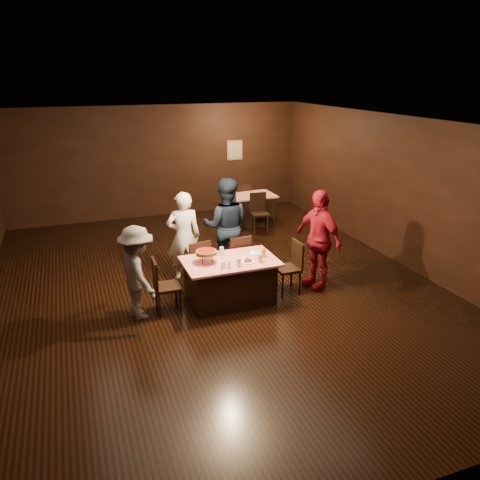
% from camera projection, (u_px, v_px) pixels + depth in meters
% --- Properties ---
extents(room, '(10.00, 10.04, 3.02)m').
position_uv_depth(room, '(212.00, 174.00, 8.08)').
color(room, black).
rests_on(room, ground).
extents(main_table, '(1.60, 1.00, 0.77)m').
position_uv_depth(main_table, '(230.00, 281.00, 8.11)').
color(main_table, red).
rests_on(main_table, ground).
extents(back_table, '(1.30, 0.90, 0.77)m').
position_uv_depth(back_table, '(250.00, 209.00, 12.37)').
color(back_table, '#B11C0B').
rests_on(back_table, ground).
extents(chair_far_left, '(0.49, 0.49, 0.95)m').
position_uv_depth(chair_far_left, '(196.00, 263.00, 8.61)').
color(chair_far_left, black).
rests_on(chair_far_left, ground).
extents(chair_far_right, '(0.44, 0.44, 0.95)m').
position_uv_depth(chair_far_right, '(237.00, 258.00, 8.87)').
color(chair_far_right, black).
rests_on(chair_far_right, ground).
extents(chair_end_left, '(0.43, 0.43, 0.95)m').
position_uv_depth(chair_end_left, '(167.00, 286.00, 7.72)').
color(chair_end_left, black).
rests_on(chair_end_left, ground).
extents(chair_end_right, '(0.42, 0.42, 0.95)m').
position_uv_depth(chair_end_right, '(288.00, 267.00, 8.43)').
color(chair_end_right, black).
rests_on(chair_end_right, ground).
extents(chair_back_near, '(0.47, 0.47, 0.95)m').
position_uv_depth(chair_back_near, '(260.00, 213.00, 11.72)').
color(chair_back_near, black).
rests_on(chair_back_near, ground).
extents(chair_back_far, '(0.45, 0.45, 0.95)m').
position_uv_depth(chair_back_far, '(242.00, 200.00, 12.86)').
color(chair_back_far, black).
rests_on(chair_back_far, ground).
extents(diner_white_jacket, '(0.68, 0.50, 1.74)m').
position_uv_depth(diner_white_jacket, '(184.00, 237.00, 8.81)').
color(diner_white_jacket, white).
rests_on(diner_white_jacket, ground).
extents(diner_navy_hoodie, '(1.13, 1.02, 1.92)m').
position_uv_depth(diner_navy_hoodie, '(226.00, 226.00, 9.14)').
color(diner_navy_hoodie, black).
rests_on(diner_navy_hoodie, ground).
extents(diner_grey_knit, '(0.80, 1.12, 1.56)m').
position_uv_depth(diner_grey_knit, '(138.00, 273.00, 7.45)').
color(diner_grey_knit, slate).
rests_on(diner_grey_knit, ground).
extents(diner_red_shirt, '(0.71, 1.16, 1.85)m').
position_uv_depth(diner_red_shirt, '(318.00, 239.00, 8.52)').
color(diner_red_shirt, '#A61329').
rests_on(diner_red_shirt, ground).
extents(pizza_stand, '(0.38, 0.38, 0.22)m').
position_uv_depth(pizza_stand, '(206.00, 252.00, 7.83)').
color(pizza_stand, black).
rests_on(pizza_stand, main_table).
extents(plate_with_slice, '(0.25, 0.25, 0.06)m').
position_uv_depth(plate_with_slice, '(247.00, 261.00, 7.89)').
color(plate_with_slice, white).
rests_on(plate_with_slice, main_table).
extents(plate_empty, '(0.25, 0.25, 0.01)m').
position_uv_depth(plate_empty, '(256.00, 253.00, 8.29)').
color(plate_empty, white).
rests_on(plate_empty, main_table).
extents(glass_front_left, '(0.08, 0.08, 0.14)m').
position_uv_depth(glass_front_left, '(239.00, 262.00, 7.70)').
color(glass_front_left, silver).
rests_on(glass_front_left, main_table).
extents(glass_front_right, '(0.08, 0.08, 0.14)m').
position_uv_depth(glass_front_right, '(260.00, 258.00, 7.88)').
color(glass_front_right, silver).
rests_on(glass_front_right, main_table).
extents(glass_amber, '(0.08, 0.08, 0.14)m').
position_uv_depth(glass_amber, '(264.00, 253.00, 8.10)').
color(glass_amber, '#BF7F26').
rests_on(glass_amber, main_table).
extents(glass_back, '(0.08, 0.08, 0.14)m').
position_uv_depth(glass_back, '(222.00, 251.00, 8.20)').
color(glass_back, silver).
rests_on(glass_back, main_table).
extents(condiments, '(0.17, 0.10, 0.09)m').
position_uv_depth(condiments, '(225.00, 265.00, 7.65)').
color(condiments, silver).
rests_on(condiments, main_table).
extents(napkin_center, '(0.19, 0.19, 0.01)m').
position_uv_depth(napkin_center, '(246.00, 258.00, 8.07)').
color(napkin_center, white).
rests_on(napkin_center, main_table).
extents(napkin_left, '(0.21, 0.21, 0.01)m').
position_uv_depth(napkin_left, '(223.00, 262.00, 7.88)').
color(napkin_left, white).
rests_on(napkin_left, main_table).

